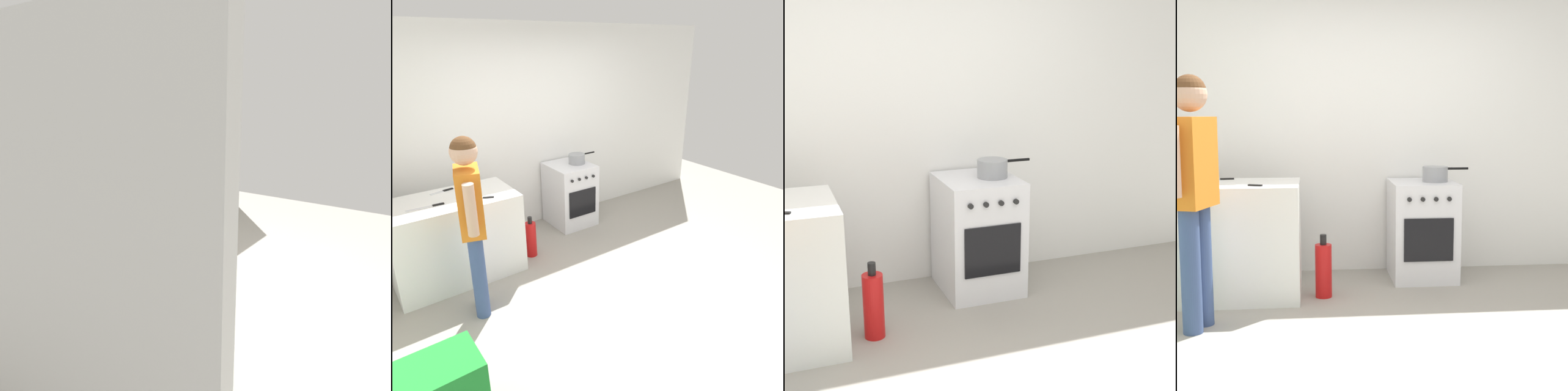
% 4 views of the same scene
% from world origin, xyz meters
% --- Properties ---
extents(back_wall, '(6.00, 0.10, 2.60)m').
position_xyz_m(back_wall, '(0.00, 1.95, 1.30)').
color(back_wall, white).
rests_on(back_wall, ground).
extents(oven_left, '(0.55, 0.62, 0.85)m').
position_xyz_m(oven_left, '(0.35, 1.58, 0.43)').
color(oven_left, silver).
rests_on(oven_left, ground).
extents(pot, '(0.40, 0.22, 0.13)m').
position_xyz_m(pot, '(0.45, 1.56, 0.92)').
color(pot, gray).
rests_on(pot, oven_left).
extents(fire_extinguisher, '(0.13, 0.13, 0.50)m').
position_xyz_m(fire_extinguisher, '(-0.52, 1.10, 0.22)').
color(fire_extinguisher, red).
rests_on(fire_extinguisher, ground).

